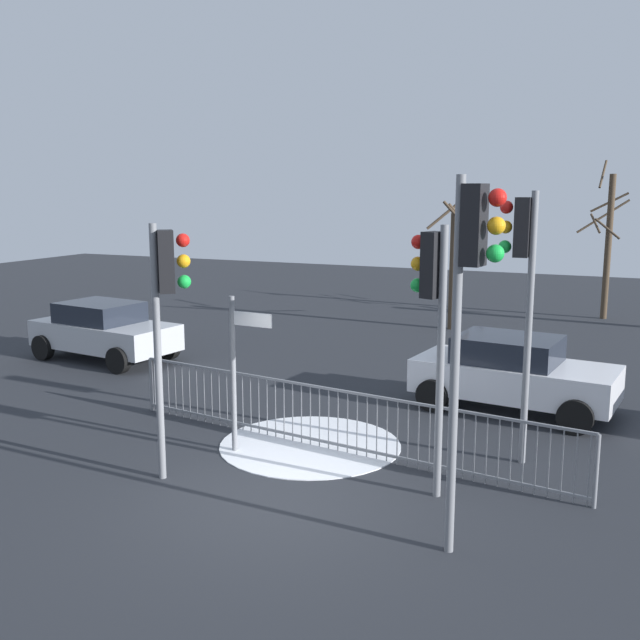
# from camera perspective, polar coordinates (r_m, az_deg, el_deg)

# --- Properties ---
(ground_plane) EXTENTS (60.00, 60.00, 0.00)m
(ground_plane) POSITION_cam_1_polar(r_m,az_deg,el_deg) (10.49, -3.31, -13.91)
(ground_plane) COLOR #26282D
(traffic_light_rear_right) EXTENTS (0.55, 0.37, 3.83)m
(traffic_light_rear_right) POSITION_cam_1_polar(r_m,az_deg,el_deg) (10.03, 8.87, 1.61)
(traffic_light_rear_right) COLOR slate
(traffic_light_rear_right) RESTS_ON ground
(traffic_light_foreground_right) EXTENTS (0.57, 0.34, 4.45)m
(traffic_light_foreground_right) POSITION_cam_1_polar(r_m,az_deg,el_deg) (8.26, 11.71, 2.88)
(traffic_light_foreground_right) COLOR slate
(traffic_light_foreground_right) RESTS_ON ground
(traffic_light_rear_left) EXTENTS (0.57, 0.32, 4.27)m
(traffic_light_rear_left) POSITION_cam_1_polar(r_m,az_deg,el_deg) (11.51, 15.58, 4.09)
(traffic_light_rear_left) COLOR slate
(traffic_light_rear_left) RESTS_ON ground
(traffic_light_foreground_left) EXTENTS (0.48, 0.45, 3.82)m
(traffic_light_foreground_left) POSITION_cam_1_polar(r_m,az_deg,el_deg) (10.73, -11.99, 2.02)
(traffic_light_foreground_left) COLOR slate
(traffic_light_foreground_left) RESTS_ON ground
(direction_sign_post) EXTENTS (0.79, 0.11, 2.61)m
(direction_sign_post) POSITION_cam_1_polar(r_m,az_deg,el_deg) (11.87, -6.57, -3.55)
(direction_sign_post) COLOR slate
(direction_sign_post) RESTS_ON ground
(pedestrian_guard_railing) EXTENTS (8.30, 1.29, 1.07)m
(pedestrian_guard_railing) POSITION_cam_1_polar(r_m,az_deg,el_deg) (12.10, 1.05, -7.74)
(pedestrian_guard_railing) COLOR slate
(pedestrian_guard_railing) RESTS_ON ground
(car_silver_trailing) EXTENTS (3.99, 2.35, 1.47)m
(car_silver_trailing) POSITION_cam_1_polar(r_m,az_deg,el_deg) (19.22, -16.63, -0.76)
(car_silver_trailing) COLOR #B2B5BA
(car_silver_trailing) RESTS_ON ground
(car_white_near) EXTENTS (3.98, 2.31, 1.47)m
(car_white_near) POSITION_cam_1_polar(r_m,az_deg,el_deg) (14.69, 14.90, -3.99)
(car_white_near) COLOR silver
(car_white_near) RESTS_ON ground
(bare_tree_left) EXTENTS (1.99, 1.65, 4.28)m
(bare_tree_left) POSITION_cam_1_polar(r_m,az_deg,el_deg) (22.70, 10.52, 4.36)
(bare_tree_left) COLOR #473828
(bare_tree_left) RESTS_ON ground
(bare_tree_right) EXTENTS (1.64, 1.73, 5.24)m
(bare_tree_right) POSITION_cam_1_polar(r_m,az_deg,el_deg) (25.96, 21.66, 5.72)
(bare_tree_right) COLOR #473828
(bare_tree_right) RESTS_ON ground
(snow_patch_kerb) EXTENTS (3.08, 3.08, 0.01)m
(snow_patch_kerb) POSITION_cam_1_polar(r_m,az_deg,el_deg) (12.52, -0.77, -9.77)
(snow_patch_kerb) COLOR white
(snow_patch_kerb) RESTS_ON ground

